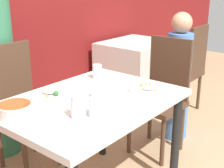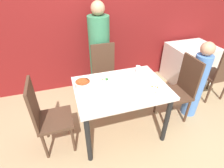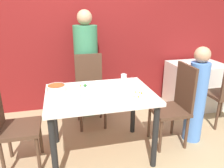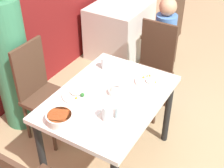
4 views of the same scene
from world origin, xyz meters
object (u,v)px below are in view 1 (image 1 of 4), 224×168
object	(u,v)px
chair_adult_spot	(21,104)
glass_water_tall	(96,107)
chair_child_spot	(162,93)
bowl_curry	(15,109)
person_child	(178,81)
plate_rice_adult	(51,94)

from	to	relation	value
chair_adult_spot	glass_water_tall	world-z (taller)	chair_adult_spot
chair_adult_spot	glass_water_tall	size ratio (longest dim) A/B	9.25
chair_child_spot	bowl_curry	xyz separation A→B (m)	(-1.34, 0.14, 0.27)
chair_adult_spot	glass_water_tall	xyz separation A→B (m)	(-0.17, -0.95, 0.28)
chair_adult_spot	chair_child_spot	world-z (taller)	same
bowl_curry	glass_water_tall	bearing A→B (deg)	-53.31
person_child	bowl_curry	size ratio (longest dim) A/B	5.92
chair_child_spot	glass_water_tall	xyz separation A→B (m)	(-1.08, -0.22, 0.28)
chair_adult_spot	chair_child_spot	xyz separation A→B (m)	(0.91, -0.74, 0.00)
bowl_curry	plate_rice_adult	distance (m)	0.32
chair_adult_spot	person_child	world-z (taller)	person_child
chair_child_spot	bowl_curry	bearing A→B (deg)	-95.79
plate_rice_adult	glass_water_tall	size ratio (longest dim) A/B	2.25
bowl_curry	plate_rice_adult	bearing A→B (deg)	12.90
chair_adult_spot	chair_child_spot	size ratio (longest dim) A/B	1.00
person_child	plate_rice_adult	bearing A→B (deg)	171.03
plate_rice_adult	glass_water_tall	world-z (taller)	glass_water_tall
chair_adult_spot	plate_rice_adult	size ratio (longest dim) A/B	4.11
bowl_curry	glass_water_tall	distance (m)	0.44
person_child	plate_rice_adult	size ratio (longest dim) A/B	4.93
chair_child_spot	glass_water_tall	distance (m)	1.14
glass_water_tall	bowl_curry	bearing A→B (deg)	126.69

